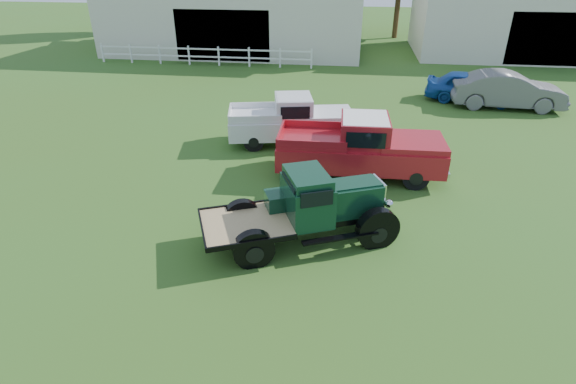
% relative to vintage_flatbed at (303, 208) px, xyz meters
% --- Properties ---
extents(ground, '(120.00, 120.00, 0.00)m').
position_rel_vintage_flatbed_xyz_m(ground, '(-0.65, -0.68, -0.93)').
color(ground, '#306121').
extents(shed_left, '(18.80, 10.20, 5.60)m').
position_rel_vintage_flatbed_xyz_m(shed_left, '(-7.65, 25.32, 1.87)').
color(shed_left, beige).
rests_on(shed_left, ground).
extents(shed_right, '(16.80, 9.20, 5.20)m').
position_rel_vintage_flatbed_xyz_m(shed_right, '(13.35, 26.32, 1.67)').
color(shed_right, beige).
rests_on(shed_right, ground).
extents(fence_rail, '(14.20, 0.16, 1.20)m').
position_rel_vintage_flatbed_xyz_m(fence_rail, '(-8.65, 19.32, -0.33)').
color(fence_rail, white).
rests_on(fence_rail, ground).
extents(vintage_flatbed, '(5.02, 3.56, 1.85)m').
position_rel_vintage_flatbed_xyz_m(vintage_flatbed, '(0.00, 0.00, 0.00)').
color(vintage_flatbed, '#103522').
rests_on(vintage_flatbed, ground).
extents(red_pickup, '(5.46, 2.23, 1.97)m').
position_rel_vintage_flatbed_xyz_m(red_pickup, '(1.35, 4.05, 0.06)').
color(red_pickup, maroon).
rests_on(red_pickup, ground).
extents(white_pickup, '(5.08, 2.81, 1.76)m').
position_rel_vintage_flatbed_xyz_m(white_pickup, '(-1.20, 6.57, -0.04)').
color(white_pickup, silver).
rests_on(white_pickup, ground).
extents(misc_car_blue, '(4.56, 2.64, 1.46)m').
position_rel_vintage_flatbed_xyz_m(misc_car_blue, '(6.73, 13.14, -0.20)').
color(misc_car_blue, '#18489A').
rests_on(misc_car_blue, ground).
extents(misc_car_grey, '(5.06, 1.99, 1.64)m').
position_rel_vintage_flatbed_xyz_m(misc_car_grey, '(8.14, 12.40, -0.11)').
color(misc_car_grey, '#5C5C5C').
rests_on(misc_car_grey, ground).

